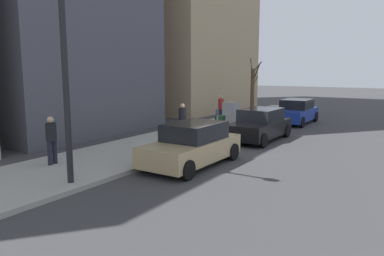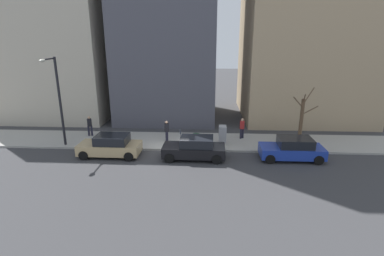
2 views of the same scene
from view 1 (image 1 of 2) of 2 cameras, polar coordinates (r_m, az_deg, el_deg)
name	(u,v)px [view 1 (image 1 of 2)]	position (r m, az deg, el deg)	size (l,w,h in m)	color
ground_plane	(219,143)	(17.45, 4.13, -2.32)	(120.00, 120.00, 0.00)	#38383A
sidewalk	(183,137)	(18.44, -1.36, -1.45)	(4.00, 36.00, 0.15)	#9E9B93
parked_car_blue	(296,112)	(24.63, 15.57, 2.40)	(1.93, 4.21, 1.52)	#1E389E
parked_car_black	(259,125)	(18.38, 10.25, 0.46)	(1.98, 4.23, 1.52)	black
parked_car_tan	(192,145)	(13.30, 0.06, -2.62)	(1.97, 4.23, 1.52)	tan
parking_meter	(217,120)	(18.06, 3.88, 1.21)	(0.14, 0.10, 1.35)	slate
utility_box	(230,115)	(21.21, 5.85, 1.98)	(0.83, 0.61, 1.43)	#A8A399
streetlamp	(70,46)	(10.89, -18.04, 11.74)	(1.97, 0.32, 6.50)	black
bare_tree	(253,89)	(27.23, 9.24, 5.83)	(1.60, 2.26, 4.11)	brown
trash_bin	(220,124)	(19.31, 4.29, 0.58)	(0.56, 0.56, 0.90)	#14381E
pedestrian_near_meter	(221,107)	(23.27, 4.44, 3.20)	(0.36, 0.36, 1.66)	#1E1E2D
pedestrian_midblock	(183,119)	(17.68, -1.46, 1.41)	(0.38, 0.36, 1.66)	#1E1E2D
pedestrian_far_corner	(51,138)	(13.69, -20.64, -1.38)	(0.36, 0.40, 1.66)	#1E1E2D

